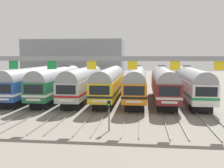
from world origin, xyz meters
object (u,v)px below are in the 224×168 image
(commuter_train_green, at_px, (58,82))
(catenary_gantry, at_px, (92,68))
(commuter_train_orange, at_px, (136,83))
(commuter_train_yellow, at_px, (109,82))
(commuter_train_blue, at_px, (33,82))
(yard_signal_mast, at_px, (109,110))
(commuter_train_maroon, at_px, (164,83))
(commuter_train_white, at_px, (192,83))
(commuter_train_stainless, at_px, (83,82))

(commuter_train_green, bearing_deg, catenary_gantry, -60.38)
(commuter_train_green, height_order, commuter_train_orange, same)
(commuter_train_yellow, bearing_deg, commuter_train_blue, 180.00)
(commuter_train_green, height_order, yard_signal_mast, commuter_train_green)
(commuter_train_maroon, relative_size, catenary_gantry, 0.64)
(commuter_train_maroon, bearing_deg, commuter_train_yellow, -179.97)
(catenary_gantry, xyz_separation_m, yard_signal_mast, (1.92, -2.19, -3.52))
(commuter_train_yellow, bearing_deg, commuter_train_maroon, 0.03)
(commuter_train_orange, xyz_separation_m, commuter_train_white, (7.67, 0.00, 0.00))
(commuter_train_white, xyz_separation_m, catenary_gantry, (-11.51, -13.50, 2.72))
(commuter_train_white, xyz_separation_m, yard_signal_mast, (-9.59, -15.69, -0.80))
(yard_signal_mast, bearing_deg, commuter_train_stainless, 110.15)
(commuter_train_stainless, bearing_deg, commuter_train_white, 0.02)
(commuter_train_green, xyz_separation_m, commuter_train_orange, (11.51, 0.00, 0.00))
(commuter_train_green, xyz_separation_m, commuter_train_white, (19.18, 0.00, 0.00))
(commuter_train_maroon, xyz_separation_m, yard_signal_mast, (-5.76, -15.69, -0.80))
(commuter_train_blue, height_order, commuter_train_white, commuter_train_white)
(commuter_train_green, relative_size, yard_signal_mast, 6.72)
(commuter_train_green, xyz_separation_m, yard_signal_mast, (9.59, -15.69, -0.80))
(commuter_train_orange, relative_size, yard_signal_mast, 6.72)
(commuter_train_orange, distance_m, yard_signal_mast, 15.82)
(commuter_train_yellow, xyz_separation_m, commuter_train_orange, (3.84, 0.00, 0.00))
(commuter_train_stainless, bearing_deg, catenary_gantry, -74.13)
(commuter_train_maroon, xyz_separation_m, commuter_train_white, (3.84, 0.00, 0.00))
(commuter_train_stainless, xyz_separation_m, catenary_gantry, (3.84, -13.49, 2.72))
(commuter_train_blue, height_order, yard_signal_mast, commuter_train_blue)
(commuter_train_blue, distance_m, catenary_gantry, 17.94)
(commuter_train_yellow, height_order, yard_signal_mast, commuter_train_yellow)
(commuter_train_blue, relative_size, commuter_train_yellow, 1.00)
(commuter_train_orange, bearing_deg, commuter_train_maroon, 0.00)
(commuter_train_white, bearing_deg, commuter_train_yellow, -179.98)
(catenary_gantry, bearing_deg, commuter_train_yellow, 90.00)
(catenary_gantry, bearing_deg, commuter_train_green, 119.62)
(commuter_train_green, distance_m, commuter_train_orange, 11.51)
(commuter_train_stainless, xyz_separation_m, yard_signal_mast, (5.76, -15.68, -0.80))
(commuter_train_stainless, relative_size, commuter_train_maroon, 1.00)
(catenary_gantry, relative_size, yard_signal_mast, 10.52)
(commuter_train_green, bearing_deg, commuter_train_maroon, 0.00)
(commuter_train_green, height_order, commuter_train_yellow, commuter_train_green)
(commuter_train_yellow, bearing_deg, commuter_train_orange, 0.07)
(commuter_train_yellow, relative_size, commuter_train_maroon, 1.00)
(commuter_train_yellow, xyz_separation_m, commuter_train_white, (11.51, 0.00, 0.00))
(commuter_train_white, bearing_deg, commuter_train_orange, 180.00)
(commuter_train_orange, height_order, commuter_train_maroon, same)
(commuter_train_stainless, height_order, commuter_train_maroon, commuter_train_maroon)
(commuter_train_orange, bearing_deg, commuter_train_white, 0.00)
(commuter_train_orange, bearing_deg, yard_signal_mast, -96.97)
(commuter_train_white, distance_m, yard_signal_mast, 18.40)
(commuter_train_yellow, height_order, commuter_train_maroon, commuter_train_maroon)
(commuter_train_green, xyz_separation_m, commuter_train_maroon, (15.35, 0.00, 0.00))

